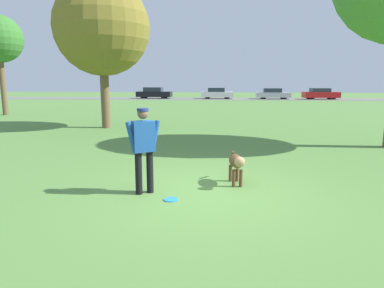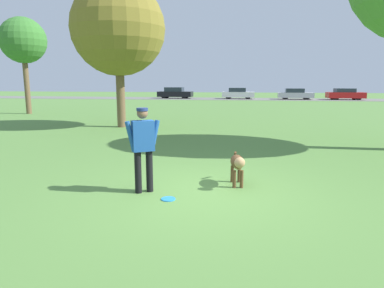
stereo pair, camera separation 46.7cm
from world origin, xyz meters
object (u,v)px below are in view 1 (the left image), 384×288
dog (236,163)px  parked_car_black (154,93)px  person (144,144)px  parked_car_white (217,93)px  frisbee (171,200)px  parked_car_red (321,94)px  tree_near_left (102,28)px  parked_car_silver (273,94)px

dog → parked_car_black: 36.37m
dog → parked_car_black: (-8.61, 35.33, 0.20)m
person → parked_car_white: bearing=57.8°
frisbee → parked_car_red: (12.58, 36.03, 0.63)m
person → parked_car_black: bearing=70.0°
frisbee → parked_car_white: parked_car_white is taller
frisbee → parked_car_white: (0.39, 36.19, 0.65)m
dog → tree_near_left: (-5.57, 8.39, 3.94)m
parked_car_black → parked_car_red: parked_car_black is taller
person → frisbee: 1.15m
parked_car_silver → parked_car_white: bearing=-179.5°
frisbee → parked_car_silver: (7.04, 36.07, 0.63)m
dog → tree_near_left: bearing=-154.8°
frisbee → parked_car_white: bearing=89.4°
person → dog: bearing=-9.4°
tree_near_left → parked_car_silver: bearing=66.8°
parked_car_red → frisbee: bearing=-111.1°
person → parked_car_white: size_ratio=0.42×
parked_car_black → parked_car_red: bearing=1.1°
dog → parked_car_white: parked_car_white is taller
parked_car_white → frisbee: bearing=-89.5°
person → parked_car_red: person is taller
tree_near_left → parked_car_red: (16.94, 26.61, -3.76)m
parked_car_white → tree_near_left: bearing=-98.9°
person → parked_car_white: person is taller
dog → tree_near_left: size_ratio=0.16×
frisbee → parked_car_black: (-7.41, 36.36, 0.66)m
parked_car_red → tree_near_left: bearing=-124.3°
person → tree_near_left: size_ratio=0.25×
parked_car_silver → frisbee: bearing=-99.5°
tree_near_left → parked_car_white: 27.45m
tree_near_left → parked_car_white: bearing=79.9°
parked_car_black → parked_car_silver: 14.45m
frisbee → parked_car_silver: size_ratio=0.06×
dog → parked_car_black: bearing=-174.7°
person → parked_car_silver: 36.52m
tree_near_left → parked_car_red: 31.77m
dog → frisbee: 1.65m
dog → parked_car_silver: 35.52m
parked_car_black → parked_car_white: 7.80m
parked_car_silver → tree_near_left: bearing=-111.6°
parked_car_white → parked_car_black: bearing=179.9°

